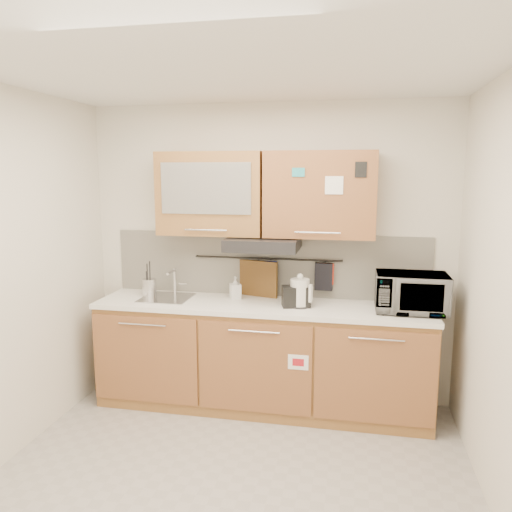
% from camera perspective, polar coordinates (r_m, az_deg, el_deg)
% --- Properties ---
extents(floor, '(3.20, 3.20, 0.00)m').
position_cam_1_polar(floor, '(3.53, -3.35, -25.16)').
color(floor, '#9E9993').
rests_on(floor, ground).
extents(ceiling, '(3.20, 3.20, 0.00)m').
position_cam_1_polar(ceiling, '(2.96, -3.86, 21.03)').
color(ceiling, white).
rests_on(ceiling, wall_back).
extents(wall_back, '(3.20, 0.00, 3.20)m').
position_cam_1_polar(wall_back, '(4.43, 1.40, 0.31)').
color(wall_back, silver).
rests_on(wall_back, ground).
extents(base_cabinet, '(2.80, 0.64, 0.88)m').
position_cam_1_polar(base_cabinet, '(4.37, 0.64, -11.99)').
color(base_cabinet, '#A6753B').
rests_on(base_cabinet, floor).
extents(countertop, '(2.82, 0.62, 0.04)m').
position_cam_1_polar(countertop, '(4.21, 0.65, -5.73)').
color(countertop, white).
rests_on(countertop, base_cabinet).
extents(backsplash, '(2.80, 0.02, 0.56)m').
position_cam_1_polar(backsplash, '(4.43, 1.37, -0.99)').
color(backsplash, silver).
rests_on(backsplash, countertop).
extents(upper_cabinets, '(1.82, 0.37, 0.70)m').
position_cam_1_polar(upper_cabinets, '(4.20, 0.94, 7.10)').
color(upper_cabinets, '#A6753B').
rests_on(upper_cabinets, wall_back).
extents(range_hood, '(0.60, 0.46, 0.10)m').
position_cam_1_polar(range_hood, '(4.17, 0.81, 1.41)').
color(range_hood, black).
rests_on(range_hood, upper_cabinets).
extents(sink, '(0.42, 0.40, 0.26)m').
position_cam_1_polar(sink, '(4.45, -10.14, -4.71)').
color(sink, silver).
rests_on(sink, countertop).
extents(utensil_rail, '(1.30, 0.02, 0.02)m').
position_cam_1_polar(utensil_rail, '(4.38, 1.28, -0.30)').
color(utensil_rail, black).
rests_on(utensil_rail, backsplash).
extents(utensil_crock, '(0.16, 0.16, 0.31)m').
position_cam_1_polar(utensil_crock, '(4.54, -12.08, -3.51)').
color(utensil_crock, '#BDBCC1').
rests_on(utensil_crock, countertop).
extents(kettle, '(0.21, 0.21, 0.28)m').
position_cam_1_polar(kettle, '(4.11, 5.04, -4.29)').
color(kettle, silver).
rests_on(kettle, countertop).
extents(toaster, '(0.25, 0.19, 0.17)m').
position_cam_1_polar(toaster, '(4.11, 4.61, -4.59)').
color(toaster, black).
rests_on(toaster, countertop).
extents(microwave, '(0.55, 0.37, 0.30)m').
position_cam_1_polar(microwave, '(4.12, 17.32, -4.03)').
color(microwave, '#999999').
rests_on(microwave, countertop).
extents(soap_bottle, '(0.12, 0.12, 0.20)m').
position_cam_1_polar(soap_bottle, '(4.35, -2.37, -3.65)').
color(soap_bottle, '#999999').
rests_on(soap_bottle, countertop).
extents(cutting_board, '(0.36, 0.12, 0.45)m').
position_cam_1_polar(cutting_board, '(4.43, 0.27, -3.40)').
color(cutting_board, brown).
rests_on(cutting_board, utensil_rail).
extents(oven_mitt, '(0.11, 0.03, 0.18)m').
position_cam_1_polar(oven_mitt, '(4.38, 1.67, -1.76)').
color(oven_mitt, navy).
rests_on(oven_mitt, utensil_rail).
extents(dark_pouch, '(0.15, 0.05, 0.24)m').
position_cam_1_polar(dark_pouch, '(4.34, 7.74, -2.37)').
color(dark_pouch, black).
rests_on(dark_pouch, utensil_rail).
extents(pot_holder, '(0.15, 0.04, 0.18)m').
position_cam_1_polar(pot_holder, '(4.33, 7.90, -2.02)').
color(pot_holder, '#AC2916').
rests_on(pot_holder, utensil_rail).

